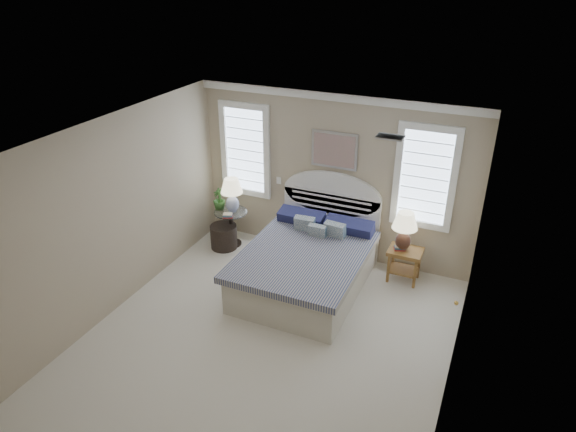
{
  "coord_description": "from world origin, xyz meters",
  "views": [
    {
      "loc": [
        2.38,
        -4.64,
        4.44
      ],
      "look_at": [
        -0.12,
        1.0,
        1.34
      ],
      "focal_mm": 32.0,
      "sensor_mm": 36.0,
      "label": 1
    }
  ],
  "objects_px": {
    "floor_pot": "(224,237)",
    "lamp_left": "(232,191)",
    "nightstand_right": "(405,258)",
    "side_table_left": "(231,224)",
    "bed": "(308,262)",
    "lamp_right": "(405,227)"
  },
  "relations": [
    {
      "from": "floor_pot",
      "to": "lamp_left",
      "type": "height_order",
      "value": "lamp_left"
    },
    {
      "from": "nightstand_right",
      "to": "floor_pot",
      "type": "xyz_separation_m",
      "value": [
        -3.02,
        -0.24,
        -0.18
      ]
    },
    {
      "from": "side_table_left",
      "to": "lamp_left",
      "type": "height_order",
      "value": "lamp_left"
    },
    {
      "from": "bed",
      "to": "side_table_left",
      "type": "xyz_separation_m",
      "value": [
        -1.65,
        0.59,
        0.0
      ]
    },
    {
      "from": "side_table_left",
      "to": "lamp_right",
      "type": "distance_m",
      "value": 2.94
    },
    {
      "from": "nightstand_right",
      "to": "lamp_left",
      "type": "relative_size",
      "value": 0.88
    },
    {
      "from": "lamp_left",
      "to": "side_table_left",
      "type": "bearing_deg",
      "value": -138.01
    },
    {
      "from": "nightstand_right",
      "to": "side_table_left",
      "type": "bearing_deg",
      "value": -178.06
    },
    {
      "from": "lamp_right",
      "to": "lamp_left",
      "type": "bearing_deg",
      "value": -178.33
    },
    {
      "from": "lamp_left",
      "to": "bed",
      "type": "bearing_deg",
      "value": -20.87
    },
    {
      "from": "side_table_left",
      "to": "floor_pot",
      "type": "bearing_deg",
      "value": -117.41
    },
    {
      "from": "bed",
      "to": "floor_pot",
      "type": "relative_size",
      "value": 5.04
    },
    {
      "from": "lamp_left",
      "to": "floor_pot",
      "type": "bearing_deg",
      "value": -121.35
    },
    {
      "from": "floor_pot",
      "to": "side_table_left",
      "type": "bearing_deg",
      "value": 62.59
    },
    {
      "from": "side_table_left",
      "to": "lamp_left",
      "type": "relative_size",
      "value": 1.05
    },
    {
      "from": "bed",
      "to": "floor_pot",
      "type": "height_order",
      "value": "bed"
    },
    {
      "from": "nightstand_right",
      "to": "lamp_left",
      "type": "xyz_separation_m",
      "value": [
        -2.92,
        -0.07,
        0.61
      ]
    },
    {
      "from": "bed",
      "to": "floor_pot",
      "type": "distance_m",
      "value": 1.79
    },
    {
      "from": "bed",
      "to": "lamp_right",
      "type": "distance_m",
      "value": 1.52
    },
    {
      "from": "floor_pot",
      "to": "bed",
      "type": "bearing_deg",
      "value": -14.56
    },
    {
      "from": "floor_pot",
      "to": "lamp_right",
      "type": "bearing_deg",
      "value": 4.88
    },
    {
      "from": "side_table_left",
      "to": "nightstand_right",
      "type": "relative_size",
      "value": 1.19
    }
  ]
}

